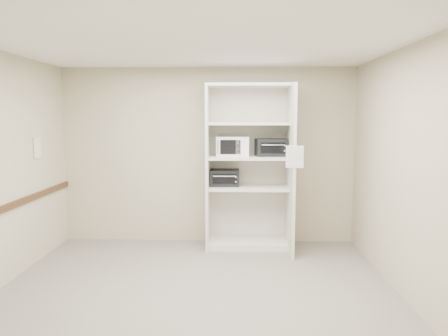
{
  "coord_description": "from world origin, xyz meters",
  "views": [
    {
      "loc": [
        0.45,
        -4.72,
        1.94
      ],
      "look_at": [
        0.27,
        1.44,
        1.22
      ],
      "focal_mm": 35.0,
      "sensor_mm": 36.0,
      "label": 1
    }
  ],
  "objects_px": {
    "shelving_unit": "(252,172)",
    "toaster_oven_lower": "(225,178)",
    "microwave": "(233,146)",
    "toaster_oven_upper": "(271,147)"
  },
  "relations": [
    {
      "from": "shelving_unit",
      "to": "microwave",
      "type": "xyz_separation_m",
      "value": [
        -0.28,
        0.06,
        0.38
      ]
    },
    {
      "from": "shelving_unit",
      "to": "toaster_oven_lower",
      "type": "xyz_separation_m",
      "value": [
        -0.4,
        0.06,
        -0.09
      ]
    },
    {
      "from": "microwave",
      "to": "toaster_oven_upper",
      "type": "height_order",
      "value": "microwave"
    },
    {
      "from": "shelving_unit",
      "to": "toaster_oven_upper",
      "type": "relative_size",
      "value": 5.47
    },
    {
      "from": "toaster_oven_upper",
      "to": "microwave",
      "type": "bearing_deg",
      "value": 172.35
    },
    {
      "from": "microwave",
      "to": "toaster_oven_upper",
      "type": "relative_size",
      "value": 1.08
    },
    {
      "from": "toaster_oven_upper",
      "to": "toaster_oven_lower",
      "type": "height_order",
      "value": "toaster_oven_upper"
    },
    {
      "from": "shelving_unit",
      "to": "toaster_oven_lower",
      "type": "bearing_deg",
      "value": 172.03
    },
    {
      "from": "microwave",
      "to": "toaster_oven_upper",
      "type": "bearing_deg",
      "value": 0.45
    },
    {
      "from": "microwave",
      "to": "toaster_oven_lower",
      "type": "xyz_separation_m",
      "value": [
        -0.12,
        0.0,
        -0.47
      ]
    }
  ]
}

